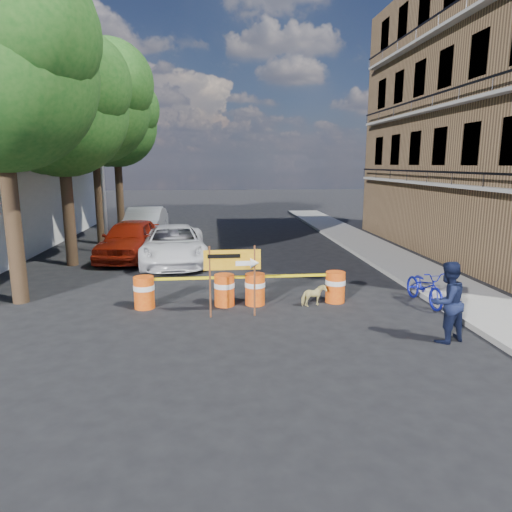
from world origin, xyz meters
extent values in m
plane|color=black|center=(0.00, 0.00, 0.00)|extent=(120.00, 120.00, 0.00)
cube|color=gray|center=(6.20, 6.00, 0.07)|extent=(2.40, 40.00, 0.15)
cylinder|color=#332316|center=(-6.80, 2.00, 2.52)|extent=(0.44, 0.44, 5.04)
sphere|color=#184D16|center=(-5.89, 1.48, 7.20)|extent=(3.90, 3.90, 3.90)
cylinder|color=#332316|center=(-6.80, 7.00, 2.38)|extent=(0.44, 0.44, 4.76)
sphere|color=#184D16|center=(-6.80, 7.00, 5.95)|extent=(5.00, 5.00, 5.00)
sphere|color=#184D16|center=(-5.92, 6.50, 6.80)|extent=(3.75, 3.75, 3.75)
sphere|color=#184D16|center=(-7.55, 7.62, 5.27)|extent=(3.50, 3.50, 3.50)
cylinder|color=#332316|center=(-6.80, 12.00, 2.66)|extent=(0.44, 0.44, 5.32)
sphere|color=#184D16|center=(-6.80, 12.00, 6.65)|extent=(5.40, 5.40, 5.40)
sphere|color=#184D16|center=(-5.85, 11.46, 7.60)|extent=(4.05, 4.05, 4.05)
sphere|color=#184D16|center=(-7.61, 12.68, 5.89)|extent=(3.78, 3.78, 3.78)
cylinder|color=#332316|center=(-6.80, 17.00, 2.46)|extent=(0.44, 0.44, 4.93)
sphere|color=#184D16|center=(-6.80, 17.00, 6.16)|extent=(4.80, 4.80, 4.80)
sphere|color=#184D16|center=(-5.96, 16.52, 7.04)|extent=(3.60, 3.60, 3.60)
sphere|color=#184D16|center=(-7.52, 17.60, 5.46)|extent=(3.36, 3.36, 3.36)
cylinder|color=gray|center=(-6.00, 9.50, 4.00)|extent=(0.16, 0.16, 8.00)
cylinder|color=gray|center=(-5.50, 9.50, 7.90)|extent=(1.00, 0.12, 0.12)
cube|color=silver|center=(-5.00, 9.50, 7.85)|extent=(0.35, 0.18, 0.12)
cylinder|color=#E53D0D|center=(-3.14, 1.12, 0.45)|extent=(0.56, 0.56, 0.90)
cylinder|color=white|center=(-3.14, 1.12, 0.60)|extent=(0.58, 0.58, 0.14)
cylinder|color=#E53D0D|center=(-0.91, 1.16, 0.45)|extent=(0.56, 0.56, 0.90)
cylinder|color=white|center=(-0.91, 1.16, 0.60)|extent=(0.58, 0.58, 0.14)
cylinder|color=#E53D0D|center=(-0.04, 1.17, 0.45)|extent=(0.56, 0.56, 0.90)
cylinder|color=white|center=(-0.04, 1.17, 0.60)|extent=(0.58, 0.58, 0.14)
cylinder|color=#E53D0D|center=(2.31, 1.19, 0.45)|extent=(0.56, 0.56, 0.90)
cylinder|color=white|center=(2.31, 1.19, 0.60)|extent=(0.58, 0.58, 0.14)
cylinder|color=#592D19|center=(-1.30, 0.17, 0.95)|extent=(0.05, 0.05, 1.90)
cylinder|color=#592D19|center=(-0.14, 0.18, 0.95)|extent=(0.05, 0.05, 1.90)
cube|color=orange|center=(-0.72, 0.17, 1.53)|extent=(1.48, 0.05, 0.53)
cube|color=white|center=(-0.42, 0.16, 1.43)|extent=(0.42, 0.02, 0.13)
cone|color=white|center=(-0.14, 0.16, 1.43)|extent=(0.24, 0.28, 0.27)
cube|color=black|center=(-0.93, 0.15, 1.64)|extent=(0.84, 0.02, 0.11)
imported|color=black|center=(3.99, -1.98, 0.93)|extent=(1.09, 0.98, 1.85)
imported|color=#141BA6|center=(4.80, 0.77, 0.98)|extent=(0.75, 1.07, 1.95)
imported|color=#DECE7F|center=(1.60, 0.87, 0.30)|extent=(0.79, 0.57, 0.61)
imported|color=white|center=(-2.80, 7.00, 0.76)|extent=(2.94, 5.63, 1.51)
imported|color=#991D0C|center=(-4.69, 8.08, 0.84)|extent=(2.55, 5.11, 1.67)
imported|color=#B1B2B8|center=(-4.80, 13.19, 0.85)|extent=(1.95, 5.22, 1.70)
camera|label=1|loc=(-1.17, -11.32, 3.96)|focal=32.00mm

